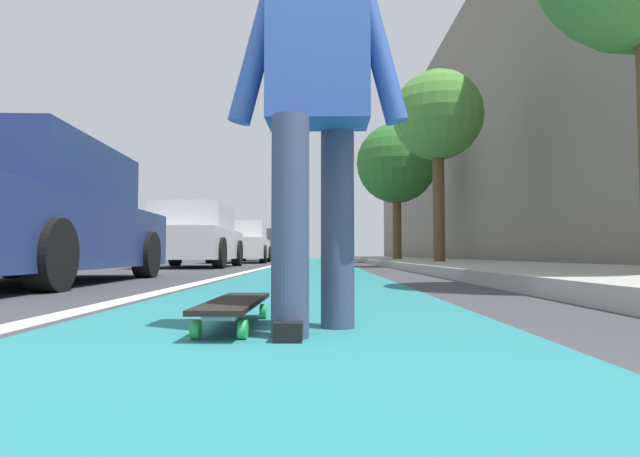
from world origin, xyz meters
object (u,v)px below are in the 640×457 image
object	(u,v)px
skater_person	(317,95)
street_tree_far	(397,164)
parked_car_far	(241,243)
traffic_light	(277,180)
parked_car_end	(258,246)
street_tree_mid	(438,117)
parked_car_mid	(195,237)
skateboard	(234,305)
parked_car_near	(28,217)

from	to	relation	value
skater_person	street_tree_far	world-z (taller)	street_tree_far
parked_car_far	traffic_light	size ratio (longest dim) A/B	0.97
parked_car_end	street_tree_mid	size ratio (longest dim) A/B	0.88
parked_car_mid	parked_car_end	size ratio (longest dim) A/B	0.99
skater_person	street_tree_far	bearing A→B (deg)	-9.27
skateboard	parked_car_near	xyz separation A→B (m)	(3.25, 2.72, 0.60)
skater_person	parked_car_mid	bearing A→B (deg)	16.20
skater_person	parked_car_end	xyz separation A→B (m)	(22.64, 3.02, -0.22)
skateboard	parked_car_mid	size ratio (longest dim) A/B	0.21
parked_car_mid	street_tree_far	distance (m)	9.25
skateboard	street_tree_mid	bearing A→B (deg)	-17.30
street_tree_far	traffic_light	bearing A→B (deg)	82.74
parked_car_mid	parked_car_end	xyz separation A→B (m)	(12.28, 0.01, -0.01)
skateboard	traffic_light	distance (m)	17.70
street_tree_mid	street_tree_far	bearing A→B (deg)	0.00
traffic_light	parked_car_mid	bearing A→B (deg)	169.55
parked_car_near	parked_car_mid	xyz separation A→B (m)	(6.96, -0.06, 0.03)
street_tree_mid	parked_car_mid	bearing A→B (deg)	88.00
parked_car_near	street_tree_mid	xyz separation A→B (m)	(6.76, -5.84, 2.87)
skater_person	parked_car_mid	size ratio (longest dim) A/B	0.40
parked_car_near	traffic_light	xyz separation A→B (m)	(14.13, -1.38, 2.42)
skateboard	skater_person	bearing A→B (deg)	-113.33
skater_person	traffic_light	size ratio (longest dim) A/B	0.36
skateboard	parked_car_end	bearing A→B (deg)	6.78
skater_person	traffic_light	xyz separation A→B (m)	(17.53, 1.69, 2.17)
parked_car_far	street_tree_far	xyz separation A→B (m)	(0.10, -5.70, 2.93)
skater_person	parked_car_mid	distance (m)	10.79
street_tree_far	street_tree_mid	bearing A→B (deg)	180.00
skateboard	parked_car_far	bearing A→B (deg)	8.79
parked_car_mid	traffic_light	distance (m)	7.68
parked_car_mid	street_tree_far	world-z (taller)	street_tree_far
parked_car_far	skateboard	bearing A→B (deg)	-171.21
skater_person	parked_car_end	world-z (taller)	skater_person
parked_car_far	street_tree_far	distance (m)	6.41
parked_car_mid	parked_car_far	distance (m)	6.51
parked_car_near	parked_car_end	xyz separation A→B (m)	(19.24, -0.05, 0.02)
skateboard	parked_car_near	size ratio (longest dim) A/B	0.20
skater_person	street_tree_far	xyz separation A→B (m)	(16.97, -2.77, 2.70)
skater_person	traffic_light	world-z (taller)	traffic_light
traffic_light	street_tree_far	xyz separation A→B (m)	(-0.57, -4.46, 0.53)
parked_car_far	traffic_light	xyz separation A→B (m)	(0.67, -1.24, 2.41)
parked_car_end	street_tree_mid	bearing A→B (deg)	-155.12
skateboard	parked_car_end	xyz separation A→B (m)	(22.49, 2.67, 0.62)
traffic_light	street_tree_mid	xyz separation A→B (m)	(-7.38, -4.46, 0.45)
skater_person	street_tree_mid	distance (m)	10.85
parked_car_near	street_tree_far	size ratio (longest dim) A/B	0.83
parked_car_far	parked_car_mid	bearing A→B (deg)	179.29
skater_person	traffic_light	bearing A→B (deg)	5.49
parked_car_far	parked_car_end	distance (m)	5.77
skateboard	parked_car_far	size ratio (longest dim) A/B	0.19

